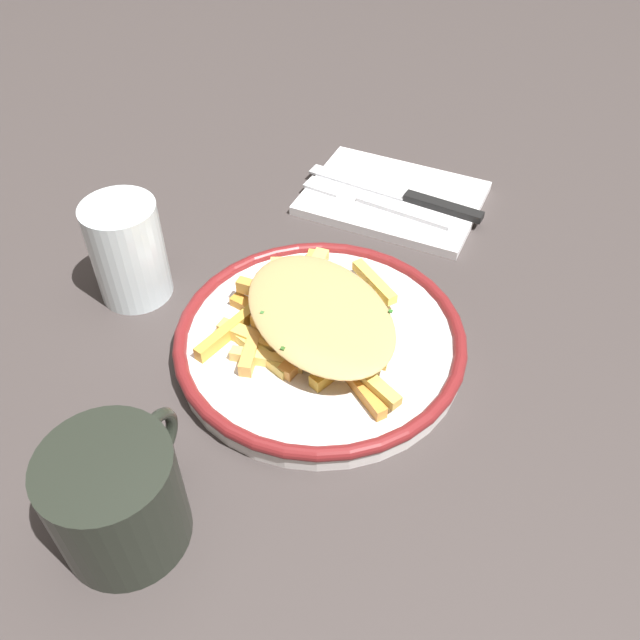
% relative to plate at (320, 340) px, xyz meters
% --- Properties ---
extents(ground_plane, '(2.60, 2.60, 0.00)m').
position_rel_plate_xyz_m(ground_plane, '(0.00, 0.00, -0.01)').
color(ground_plane, '#3B3433').
extents(plate, '(0.26, 0.26, 0.02)m').
position_rel_plate_xyz_m(plate, '(0.00, 0.00, 0.00)').
color(plate, silver).
rests_on(plate, ground_plane).
extents(fries_heap, '(0.20, 0.20, 0.04)m').
position_rel_plate_xyz_m(fries_heap, '(-0.00, 0.01, 0.03)').
color(fries_heap, '#C48436').
rests_on(fries_heap, plate).
extents(napkin, '(0.15, 0.19, 0.01)m').
position_rel_plate_xyz_m(napkin, '(0.24, 0.02, -0.01)').
color(napkin, silver).
rests_on(napkin, ground_plane).
extents(fork, '(0.04, 0.18, 0.01)m').
position_rel_plate_xyz_m(fork, '(0.22, 0.03, -0.00)').
color(fork, silver).
rests_on(fork, napkin).
extents(knife, '(0.04, 0.21, 0.01)m').
position_rel_plate_xyz_m(knife, '(0.24, -0.00, 0.00)').
color(knife, black).
rests_on(knife, napkin).
extents(water_glass, '(0.07, 0.07, 0.10)m').
position_rel_plate_xyz_m(water_glass, '(-0.00, 0.20, 0.04)').
color(water_glass, silver).
rests_on(water_glass, ground_plane).
extents(coffee_mug, '(0.12, 0.09, 0.09)m').
position_rel_plate_xyz_m(coffee_mug, '(-0.21, 0.05, 0.03)').
color(coffee_mug, black).
rests_on(coffee_mug, ground_plane).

